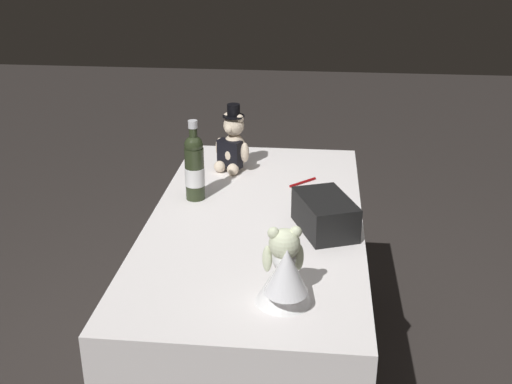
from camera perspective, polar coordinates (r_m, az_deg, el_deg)
name	(u,v)px	position (r m, az deg, el deg)	size (l,w,h in m)	color
reception_table	(256,310)	(2.52, 0.00, -10.40)	(1.53, 0.77, 0.79)	white
teddy_bear_groom	(233,146)	(2.73, -2.08, 4.12)	(0.16, 0.15, 0.29)	beige
teddy_bear_bride	(285,271)	(1.78, 2.56, -7.05)	(0.20, 0.16, 0.23)	white
champagne_bottle	(194,166)	(2.44, -5.48, 2.27)	(0.08, 0.08, 0.31)	#28321C
signing_pen	(304,182)	(2.63, 4.26, 0.90)	(0.11, 0.11, 0.01)	maroon
gift_case_black	(325,214)	(2.22, 6.14, -1.98)	(0.30, 0.24, 0.12)	black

